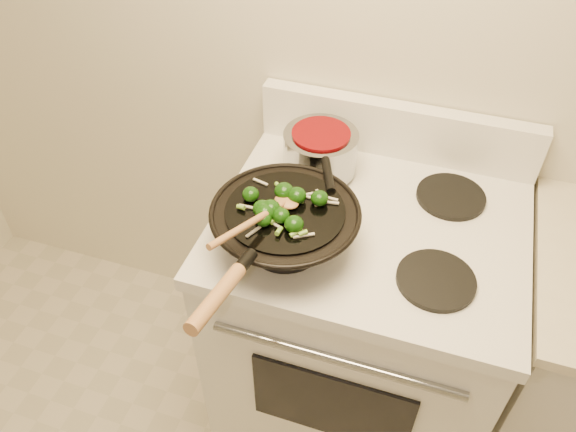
% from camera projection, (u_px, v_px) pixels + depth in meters
% --- Properties ---
extents(stove, '(0.78, 0.67, 1.08)m').
position_uv_depth(stove, '(357.00, 325.00, 1.73)').
color(stove, white).
rests_on(stove, ground).
extents(wok, '(0.35, 0.58, 0.18)m').
position_uv_depth(wok, '(284.00, 226.00, 1.30)').
color(wok, black).
rests_on(wok, stove).
extents(stirfry, '(0.22, 0.20, 0.04)m').
position_uv_depth(stirfry, '(279.00, 207.00, 1.26)').
color(stirfry, '#103608').
rests_on(stirfry, wok).
extents(wooden_spoon, '(0.13, 0.27, 0.07)m').
position_uv_depth(wooden_spoon, '(266.00, 213.00, 1.23)').
color(wooden_spoon, '#AB7543').
rests_on(wooden_spoon, wok).
extents(saucepan, '(0.20, 0.31, 0.12)m').
position_uv_depth(saucepan, '(320.00, 151.00, 1.51)').
color(saucepan, gray).
rests_on(saucepan, stove).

